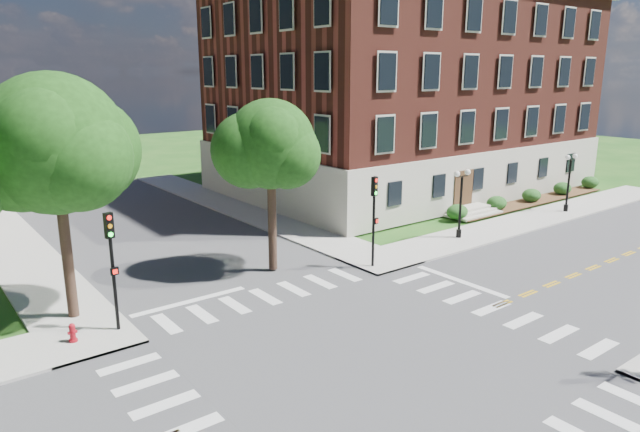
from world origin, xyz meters
TOP-DOWN VIEW (x-y plane):
  - ground at (0.00, 0.00)m, footprint 160.00×160.00m
  - road_ew at (0.00, 0.00)m, footprint 90.00×12.00m
  - road_ns at (0.00, 0.00)m, footprint 12.00×90.00m
  - sidewalk_ne at (15.38, 15.38)m, footprint 34.00×34.00m
  - crosswalk_east at (7.20, 0.00)m, footprint 2.20×10.20m
  - stop_bar_east at (8.80, 3.00)m, footprint 0.40×5.50m
  - main_building at (24.00, 21.99)m, footprint 30.60×22.40m
  - shrub_row at (27.00, 10.80)m, footprint 18.00×2.00m
  - tree_c at (-7.66, 10.11)m, footprint 5.59×5.59m
  - tree_d at (2.26, 10.00)m, footprint 4.49×4.49m
  - traffic_signal_ne at (6.68, 7.13)m, footprint 0.37×0.43m
  - traffic_signal_nw at (-6.60, 7.66)m, footprint 0.36×0.41m
  - twin_lamp_west at (14.61, 7.88)m, footprint 1.36×0.36m
  - twin_lamp_east at (26.33, 7.50)m, footprint 1.36×0.36m
  - fire_hydrant at (-8.34, 7.63)m, footprint 0.35×0.35m

SIDE VIEW (x-z plane):
  - ground at x=0.00m, z-range 0.00..0.00m
  - crosswalk_east at x=7.20m, z-range -0.01..0.01m
  - stop_bar_east at x=8.80m, z-range 0.00..0.00m
  - shrub_row at x=27.00m, z-range -0.65..0.65m
  - road_ew at x=0.00m, z-range 0.00..0.01m
  - road_ns at x=0.00m, z-range 0.00..0.01m
  - sidewalk_ne at x=15.38m, z-range 0.00..0.12m
  - fire_hydrant at x=-8.34m, z-range 0.09..0.84m
  - twin_lamp_west at x=14.61m, z-range 0.41..4.64m
  - twin_lamp_east at x=26.33m, z-range 0.41..4.64m
  - traffic_signal_ne at x=6.68m, z-range 0.79..5.59m
  - traffic_signal_nw at x=-6.60m, z-range 0.79..5.59m
  - tree_d at x=2.26m, z-range 2.22..10.98m
  - tree_c at x=-7.66m, z-range 2.33..12.39m
  - main_building at x=24.00m, z-range 0.09..16.59m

